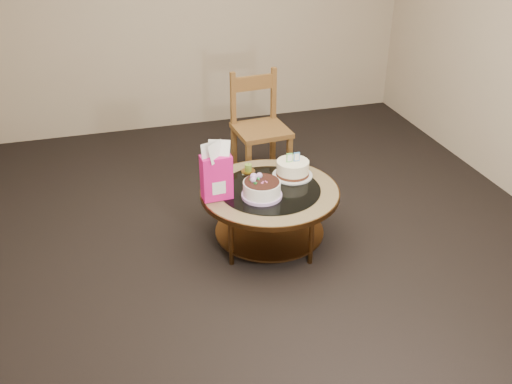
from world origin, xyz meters
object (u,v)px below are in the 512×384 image
object	(u,v)px
decorated_cake	(262,190)
cream_cake	(293,169)
coffee_table	(270,198)
gift_bag	(216,171)
dining_chair	(260,127)

from	to	relation	value
decorated_cake	cream_cake	distance (m)	0.39
coffee_table	cream_cake	xyz separation A→B (m)	(0.23, 0.15, 0.14)
coffee_table	decorated_cake	distance (m)	0.19
cream_cake	gift_bag	bearing A→B (deg)	-164.96
coffee_table	cream_cake	world-z (taller)	cream_cake
decorated_cake	gift_bag	size ratio (longest dim) A/B	0.69
coffee_table	decorated_cake	size ratio (longest dim) A/B	3.52
decorated_cake	gift_bag	distance (m)	0.35
gift_bag	dining_chair	xyz separation A→B (m)	(0.63, 1.06, -0.17)
decorated_cake	gift_bag	bearing A→B (deg)	166.01
decorated_cake	gift_bag	world-z (taller)	gift_bag
dining_chair	gift_bag	bearing A→B (deg)	-125.32
coffee_table	gift_bag	distance (m)	0.49
gift_bag	dining_chair	world-z (taller)	dining_chair
dining_chair	cream_cake	bearing A→B (deg)	-95.02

